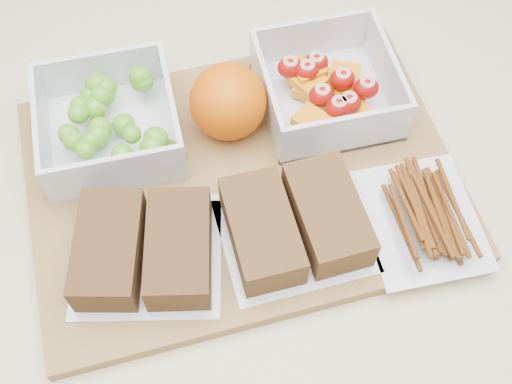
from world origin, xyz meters
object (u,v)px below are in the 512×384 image
fruit_container (327,89)px  pretzel_bag (423,213)px  sandwich_bag_center (295,223)px  grape_container (110,122)px  orange (228,102)px  cutting_board (242,179)px  sandwich_bag_left (144,250)px

fruit_container → pretzel_bag: (0.05, -0.16, -0.01)m
sandwich_bag_center → pretzel_bag: 0.12m
grape_container → sandwich_bag_center: (0.15, -0.15, -0.00)m
grape_container → fruit_container: bearing=-1.6°
sandwich_bag_center → pretzel_bag: sandwich_bag_center is taller
orange → sandwich_bag_center: (0.03, -0.14, -0.02)m
grape_container → fruit_container: 0.22m
cutting_board → pretzel_bag: size_ratio=3.14×
grape_container → sandwich_bag_left: grape_container is taller
pretzel_bag → fruit_container: bearing=107.3°
grape_container → fruit_container: size_ratio=1.00×
grape_container → orange: (0.12, -0.01, 0.01)m
cutting_board → orange: 0.08m
sandwich_bag_left → sandwich_bag_center: bearing=-2.1°
cutting_board → orange: (0.00, 0.06, 0.05)m
sandwich_bag_center → pretzel_bag: size_ratio=1.06×
fruit_container → pretzel_bag: bearing=-72.7°
grape_container → sandwich_bag_left: size_ratio=0.86×
orange → sandwich_bag_left: orange is taller
fruit_container → sandwich_bag_left: bearing=-146.6°
grape_container → orange: 0.12m
orange → cutting_board: bearing=-90.5°
cutting_board → sandwich_bag_left: 0.13m
sandwich_bag_left → pretzel_bag: sandwich_bag_left is taller
cutting_board → orange: orange is taller
orange → sandwich_bag_left: 0.17m
pretzel_bag → sandwich_bag_left: bearing=175.8°
sandwich_bag_center → fruit_container: bearing=63.3°
cutting_board → pretzel_bag: bearing=-31.7°
grape_container → sandwich_bag_left: 0.15m
grape_container → sandwich_bag_left: bearing=-84.9°
sandwich_bag_center → pretzel_bag: bearing=-6.5°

